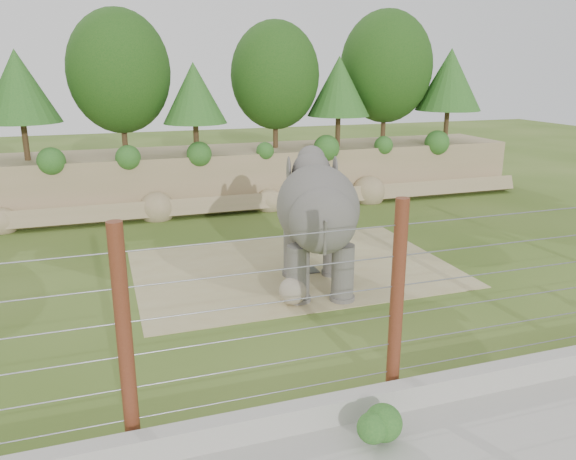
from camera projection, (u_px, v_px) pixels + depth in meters
name	position (u px, v px, depth m)	size (l,w,h in m)	color
ground	(311.00, 306.00, 15.32)	(90.00, 90.00, 0.00)	#395917
back_embankment	(226.00, 119.00, 25.92)	(30.00, 5.52, 8.77)	#98875D
dirt_patch	(293.00, 267.00, 18.20)	(10.00, 7.00, 0.02)	tan
drain_grate	(302.00, 271.00, 17.82)	(1.00, 0.60, 0.03)	#262628
elephant	(317.00, 225.00, 16.08)	(2.01, 4.69, 3.79)	#57534E
stone_ball	(293.00, 291.00, 15.29)	(0.76, 0.76, 0.76)	gray
retaining_wall	(405.00, 395.00, 10.70)	(26.00, 0.35, 0.50)	#B3B0A7
barrier_fence	(397.00, 300.00, 10.67)	(20.26, 0.26, 4.00)	#572613
walkway_shrub	(373.00, 425.00, 9.61)	(0.72, 0.72, 0.72)	#286223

